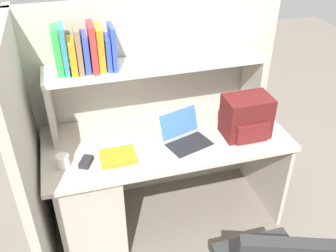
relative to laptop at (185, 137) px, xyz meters
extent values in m
plane|color=slate|center=(-0.10, 0.10, -0.78)|extent=(8.00, 8.00, 0.00)
cube|color=beige|center=(-0.10, 0.10, -0.07)|extent=(1.60, 0.70, 0.03)
cube|color=#B6AD9F|center=(-0.65, 0.10, -0.43)|extent=(0.40, 0.64, 0.70)
cube|color=#B6AD9F|center=(0.68, 0.10, -0.43)|extent=(0.03, 0.64, 0.70)
cube|color=#B2ADA0|center=(-0.10, 0.48, -0.01)|extent=(1.84, 0.05, 1.55)
cube|color=#B2ADA0|center=(-0.95, 0.05, -0.01)|extent=(0.05, 1.06, 1.55)
cube|color=#BCB7AC|center=(-0.80, 0.30, 0.16)|extent=(0.03, 0.28, 0.42)
cube|color=#BCB7AC|center=(0.60, 0.30, 0.16)|extent=(0.03, 0.28, 0.42)
cube|color=beige|center=(-0.10, 0.30, 0.38)|extent=(1.44, 0.28, 0.03)
cube|color=green|center=(-0.70, 0.30, 0.54)|extent=(0.04, 0.14, 0.28)
cube|color=teal|center=(-0.66, 0.30, 0.55)|extent=(0.03, 0.16, 0.29)
cube|color=orange|center=(-0.62, 0.30, 0.50)|extent=(0.04, 0.17, 0.20)
cube|color=olive|center=(-0.58, 0.30, 0.54)|extent=(0.03, 0.18, 0.27)
cube|color=blue|center=(-0.54, 0.30, 0.51)|extent=(0.03, 0.16, 0.23)
cube|color=red|center=(-0.49, 0.29, 0.54)|extent=(0.03, 0.17, 0.29)
cube|color=orange|center=(-0.45, 0.31, 0.53)|extent=(0.04, 0.17, 0.26)
cube|color=blue|center=(-0.41, 0.29, 0.50)|extent=(0.03, 0.15, 0.20)
cube|color=blue|center=(-0.38, 0.29, 0.53)|extent=(0.03, 0.17, 0.27)
cube|color=#B7BABF|center=(0.01, -0.04, -0.04)|extent=(0.36, 0.30, 0.02)
cube|color=black|center=(0.02, -0.05, -0.03)|extent=(0.31, 0.25, 0.00)
cube|color=#B7BABF|center=(-0.02, 0.07, 0.07)|extent=(0.32, 0.16, 0.19)
cube|color=#3F72CC|center=(-0.02, 0.06, 0.07)|extent=(0.28, 0.13, 0.16)
cube|color=#591919|center=(0.42, -0.01, 0.09)|extent=(0.30, 0.20, 0.28)
cube|color=maroon|center=(0.42, -0.11, 0.03)|extent=(0.22, 0.04, 0.13)
cube|color=#262628|center=(-0.63, -0.04, -0.03)|extent=(0.10, 0.12, 0.03)
cylinder|color=white|center=(-0.76, -0.03, -0.01)|extent=(0.08, 0.08, 0.08)
cube|color=white|center=(-0.42, -0.06, -0.04)|extent=(0.23, 0.16, 0.02)
cube|color=orange|center=(-0.44, -0.06, -0.02)|extent=(0.21, 0.17, 0.03)
camera|label=1|loc=(-0.65, -1.88, 1.39)|focal=40.49mm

